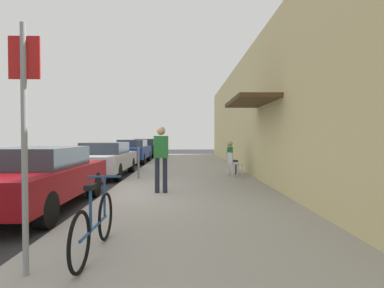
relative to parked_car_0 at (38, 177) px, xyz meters
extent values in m
plane|color=#2D2D30|center=(1.10, 1.02, -0.70)|extent=(60.00, 60.00, 0.00)
cube|color=#9E9B93|center=(3.35, 3.02, -0.64)|extent=(4.50, 32.00, 0.12)
cube|color=beige|center=(5.75, 3.02, 1.77)|extent=(0.30, 32.00, 4.95)
cube|color=#4C381E|center=(5.05, 2.38, 1.90)|extent=(1.10, 2.80, 0.12)
cube|color=maroon|center=(0.00, -0.03, -0.09)|extent=(1.80, 4.40, 0.58)
cube|color=#333D47|center=(0.00, 0.12, 0.41)|extent=(1.48, 2.11, 0.43)
cylinder|color=black|center=(0.79, 1.33, -0.38)|extent=(0.22, 0.64, 0.64)
cylinder|color=black|center=(-0.79, 1.33, -0.38)|extent=(0.22, 0.64, 0.64)
cylinder|color=black|center=(0.79, -1.40, -0.38)|extent=(0.22, 0.64, 0.64)
cube|color=#B7B7BC|center=(0.00, 5.49, -0.09)|extent=(1.80, 4.40, 0.58)
cube|color=#333D47|center=(0.00, 5.64, 0.41)|extent=(1.48, 2.11, 0.44)
cylinder|color=black|center=(0.79, 6.85, -0.38)|extent=(0.22, 0.64, 0.64)
cylinder|color=black|center=(-0.79, 6.85, -0.38)|extent=(0.22, 0.64, 0.64)
cylinder|color=black|center=(0.79, 4.12, -0.38)|extent=(0.22, 0.64, 0.64)
cylinder|color=black|center=(-0.79, 4.12, -0.38)|extent=(0.22, 0.64, 0.64)
cube|color=navy|center=(0.00, 11.78, -0.06)|extent=(1.80, 4.40, 0.63)
cube|color=#333D47|center=(0.00, 11.93, 0.47)|extent=(1.48, 2.11, 0.43)
cylinder|color=black|center=(0.79, 13.15, -0.38)|extent=(0.22, 0.64, 0.64)
cylinder|color=black|center=(-0.79, 13.15, -0.38)|extent=(0.22, 0.64, 0.64)
cylinder|color=black|center=(0.79, 10.42, -0.38)|extent=(0.22, 0.64, 0.64)
cylinder|color=black|center=(-0.79, 10.42, -0.38)|extent=(0.22, 0.64, 0.64)
cube|color=black|center=(0.00, 17.71, -0.08)|extent=(1.80, 4.40, 0.60)
cube|color=#333D47|center=(0.00, 17.86, 0.46)|extent=(1.48, 2.11, 0.47)
cylinder|color=black|center=(0.79, 19.07, -0.38)|extent=(0.22, 0.64, 0.64)
cylinder|color=black|center=(-0.79, 19.07, -0.38)|extent=(0.22, 0.64, 0.64)
cylinder|color=black|center=(0.79, 16.34, -0.38)|extent=(0.22, 0.64, 0.64)
cylinder|color=black|center=(-0.79, 16.34, -0.38)|extent=(0.22, 0.64, 0.64)
cylinder|color=slate|center=(1.55, 3.96, -0.03)|extent=(0.07, 0.07, 1.10)
cube|color=#383D42|center=(1.55, 3.96, 0.63)|extent=(0.12, 0.10, 0.22)
cylinder|color=gray|center=(1.50, -3.43, 0.72)|extent=(0.06, 0.06, 2.60)
cube|color=red|center=(1.50, -3.41, 1.67)|extent=(0.32, 0.02, 0.44)
torus|color=black|center=(2.04, -2.34, -0.25)|extent=(0.04, 0.66, 0.66)
torus|color=black|center=(2.04, -3.39, -0.25)|extent=(0.04, 0.66, 0.66)
cylinder|color=#1E4C8C|center=(2.04, -2.87, -0.25)|extent=(0.04, 1.05, 0.04)
cylinder|color=#1E4C8C|center=(2.04, -3.02, 0.00)|extent=(0.04, 0.04, 0.50)
cube|color=black|center=(2.04, -3.02, 0.27)|extent=(0.10, 0.20, 0.06)
cylinder|color=#1E4C8C|center=(2.04, -2.39, 0.03)|extent=(0.03, 0.03, 0.56)
cylinder|color=#1E4C8C|center=(2.04, -2.39, 0.31)|extent=(0.46, 0.03, 0.03)
cylinder|color=silver|center=(5.10, 4.59, -0.36)|extent=(0.04, 0.04, 0.45)
cylinder|color=silver|center=(5.19, 4.22, -0.36)|extent=(0.04, 0.04, 0.45)
cylinder|color=silver|center=(4.73, 4.50, -0.36)|extent=(0.04, 0.04, 0.45)
cylinder|color=silver|center=(4.82, 4.13, -0.36)|extent=(0.04, 0.04, 0.45)
cube|color=silver|center=(4.96, 4.36, -0.12)|extent=(0.53, 0.53, 0.03)
cube|color=silver|center=(4.76, 4.31, 0.09)|extent=(0.13, 0.43, 0.40)
cylinder|color=silver|center=(5.17, 5.31, -0.36)|extent=(0.04, 0.04, 0.45)
cylinder|color=silver|center=(5.12, 4.93, -0.36)|extent=(0.04, 0.04, 0.45)
cylinder|color=silver|center=(4.79, 5.36, -0.36)|extent=(0.04, 0.04, 0.45)
cylinder|color=silver|center=(4.74, 4.98, -0.36)|extent=(0.04, 0.04, 0.45)
cube|color=silver|center=(4.96, 5.14, -0.12)|extent=(0.50, 0.50, 0.03)
cube|color=silver|center=(4.75, 5.17, 0.09)|extent=(0.09, 0.44, 0.40)
cylinder|color=#232838|center=(5.15, 5.22, -0.35)|extent=(0.11, 0.11, 0.47)
cylinder|color=#232838|center=(5.02, 5.24, -0.11)|extent=(0.38, 0.19, 0.14)
cylinder|color=#232838|center=(5.12, 5.02, -0.35)|extent=(0.11, 0.11, 0.47)
cylinder|color=#232838|center=(4.99, 5.04, -0.11)|extent=(0.38, 0.19, 0.14)
cube|color=#267233|center=(4.88, 5.16, 0.19)|extent=(0.27, 0.39, 0.56)
sphere|color=tan|center=(4.88, 5.16, 0.60)|extent=(0.22, 0.22, 0.22)
cylinder|color=#232838|center=(2.44, 1.25, -0.13)|extent=(0.12, 0.12, 0.90)
cylinder|color=#232838|center=(2.64, 1.25, -0.13)|extent=(0.12, 0.12, 0.90)
cube|color=#267233|center=(2.54, 1.25, 0.60)|extent=(0.36, 0.22, 0.56)
sphere|color=tan|center=(2.54, 1.25, 1.01)|extent=(0.22, 0.22, 0.22)
camera|label=1|loc=(3.15, -6.62, 0.86)|focal=28.77mm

